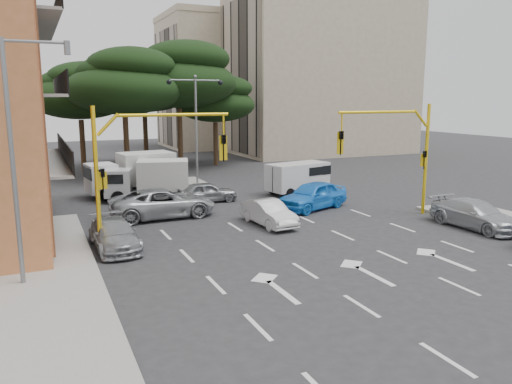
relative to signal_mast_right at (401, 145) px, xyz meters
The scene contains 23 objects.
ground 8.08m from the signal_mast_right, 163.69° to the right, with size 120.00×120.00×0.00m, color #28282B.
sidewalk_left 19.63m from the signal_mast_right, 161.88° to the right, with size 5.00×26.00×0.15m, color gray.
median_strip 16.03m from the signal_mast_right, 115.91° to the left, with size 1.40×6.00×0.15m, color gray.
apartment_beige_near 33.22m from the signal_mast_right, 66.34° to the left, with size 20.20×12.15×18.70m.
apartment_beige_far 42.69m from the signal_mast_right, 81.67° to the left, with size 16.20×12.15×16.70m.
pine_left_near 22.98m from the signal_mast_right, 118.29° to the left, with size 9.15×9.15×10.23m.
pine_center 23.13m from the signal_mast_right, 104.66° to the left, with size 9.98×9.98×11.16m.
pine_left_far 27.79m from the signal_mast_right, 119.84° to the left, with size 8.32×8.32×9.30m.
pine_right 24.14m from the signal_mast_right, 94.17° to the left, with size 7.49×7.49×8.37m.
pine_back 28.30m from the signal_mast_right, 106.03° to the left, with size 9.15×9.15×10.23m.
signal_mast_right is the anchor object (origin of this frame).
signal_mast_left 13.61m from the signal_mast_right, behind, with size 5.79×0.37×6.00m.
street_lamp_left 18.36m from the signal_mast_right, behind, with size 2.08×0.20×8.00m.
street_lamp_center 15.65m from the signal_mast_right, 115.91° to the left, with size 4.16×0.36×7.77m.
car_white_hatch 7.90m from the signal_mast_right, behind, with size 1.32×3.80×1.25m, color silver.
car_blue_compact 5.67m from the signal_mast_right, 132.40° to the left, with size 1.88×4.68×1.59m, color blue.
car_silver_wagon 15.16m from the signal_mast_right, behind, with size 1.74×4.27×1.24m, color gray.
car_silver_cross_a 12.96m from the signal_mast_right, 156.55° to the left, with size 2.59×5.61×1.56m, color #A6A9AE.
car_silver_cross_b 11.77m from the signal_mast_right, 135.84° to the left, with size 1.48×3.68×1.25m, color gray.
car_silver_parked 5.09m from the signal_mast_right, 61.40° to the right, with size 1.92×4.72×1.37m, color #AAAEB2.
van_white 8.68m from the signal_mast_right, 101.99° to the left, with size 1.90×4.20×2.10m, color silver, non-canonical shape.
box_truck_a 17.10m from the signal_mast_right, 134.79° to the left, with size 2.37×5.63×2.77m, color white, non-canonical shape.
box_truck_b 15.18m from the signal_mast_right, 139.12° to the left, with size 2.16×5.14×2.53m, color silver, non-canonical shape.
Camera 1 is at (-10.84, -18.83, 6.29)m, focal length 35.00 mm.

